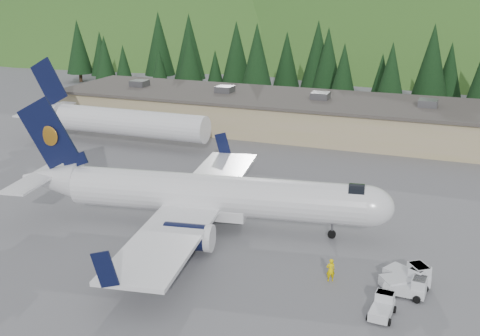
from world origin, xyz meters
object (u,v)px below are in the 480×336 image
airliner (205,196)px  baggage_tug_d (408,279)px  baggage_tug_c (383,307)px  terminal_building (287,113)px  baggage_tug_a (409,287)px  ramp_worker (331,270)px  baggage_tug_b (410,276)px  second_airliner (113,120)px

airliner → baggage_tug_d: bearing=-24.2°
baggage_tug_c → terminal_building: terminal_building is taller
airliner → baggage_tug_c: bearing=-37.5°
baggage_tug_a → ramp_worker: ramp_worker is taller
baggage_tug_a → baggage_tug_b: baggage_tug_b is taller
baggage_tug_d → ramp_worker: 5.65m
airliner → second_airliner: 32.61m
baggage_tug_c → baggage_tug_d: 4.55m
second_airliner → ramp_worker: 46.50m
second_airliner → airliner: bearing=-42.8°
terminal_building → ramp_worker: size_ratio=38.94×
second_airliner → baggage_tug_d: size_ratio=7.48×
second_airliner → baggage_tug_d: 50.52m
airliner → baggage_tug_a: airliner is taller
baggage_tug_a → ramp_worker: size_ratio=1.63×
baggage_tug_c → baggage_tug_d: (1.20, 4.39, 0.17)m
baggage_tug_b → terminal_building: terminal_building is taller
baggage_tug_a → ramp_worker: bearing=-178.9°
baggage_tug_a → airliner: bearing=164.7°
baggage_tug_a → baggage_tug_d: 1.14m
airliner → baggage_tug_b: 19.32m
second_airliner → baggage_tug_b: (42.58, -26.59, -2.56)m
terminal_building → ramp_worker: bearing=-68.9°
baggage_tug_a → baggage_tug_c: bearing=-109.8°
baggage_tug_d → airliner: bearing=128.5°
baggage_tug_c → baggage_tug_a: bearing=-19.1°
second_airliner → baggage_tug_a: size_ratio=9.27×
second_airliner → ramp_worker: bearing=-37.3°
second_airliner → terminal_building: bearing=38.8°
baggage_tug_d → ramp_worker: bearing=153.4°
airliner → terminal_building: airliner is taller
ramp_worker → airliner: bearing=-53.3°
terminal_building → airliner: bearing=-84.0°
second_airliner → terminal_building: size_ratio=0.39×
second_airliner → ramp_worker: size_ratio=15.08×
baggage_tug_a → baggage_tug_d: size_ratio=0.81×
airliner → baggage_tug_a: 19.88m
baggage_tug_c → terminal_building: size_ratio=0.04×
airliner → second_airliner: size_ratio=1.27×
baggage_tug_a → baggage_tug_b: size_ratio=0.83×
baggage_tug_a → baggage_tug_b: 1.71m
airliner → second_airliner: airliner is taller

